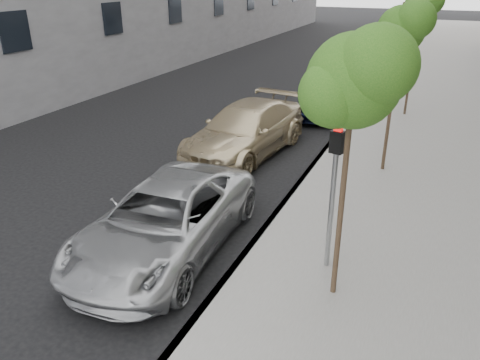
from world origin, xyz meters
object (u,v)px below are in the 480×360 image
Objects in this scene: tree_mid at (402,30)px; tree_far at (421,9)px; sedan_blue at (324,95)px; sedan_black at (351,73)px; suv at (245,130)px; tree_near at (356,81)px; sedan_rear at (369,54)px; minivan at (165,220)px; signal_pole at (334,181)px.

tree_far is (-0.00, 6.50, 0.13)m from tree_mid.
sedan_black is at bearing 81.51° from sedan_blue.
tree_far is at bearing 62.71° from suv.
tree_near reaches higher than sedan_blue.
suv reaches higher than sedan_black.
sedan_blue is at bearing 85.45° from suv.
tree_near is 0.97× the size of tree_far.
tree_far is 1.19× the size of sedan_black.
tree_near reaches higher than sedan_rear.
minivan is (-3.74, -6.33, -3.42)m from tree_mid.
suv is (-4.48, -0.16, -3.35)m from tree_mid.
suv is 1.19× the size of sedan_blue.
sedan_rear is at bearing 93.26° from suv.
tree_mid is (-0.00, 6.50, 0.09)m from tree_near.
minivan is 1.01× the size of sedan_rear.
tree_mid is at bearing 56.68° from minivan.
tree_near is 6.50m from tree_mid.
tree_mid is at bearing 100.16° from signal_pole.
sedan_black is at bearing -93.23° from sedan_rear.
suv is at bearing 140.50° from signal_pole.
sedan_blue is 1.14× the size of sedan_black.
minivan is at bearing -120.63° from tree_mid.
tree_far is at bearing 5.45° from sedan_blue.
tree_near is 5.01m from minivan.
minivan is (-3.74, -12.83, -3.55)m from tree_far.
tree_near is at bearing -76.08° from sedan_black.
tree_mid is 0.90× the size of sedan_rear.
signal_pole is 3.67m from minivan.
sedan_rear is at bearing 98.04° from tree_near.
sedan_black is (-3.33, 4.97, -3.62)m from tree_far.
tree_mid is at bearing 90.00° from tree_near.
suv reaches higher than sedan_rear.
tree_mid is at bearing 8.71° from suv.
suv is at bearing -92.23° from sedan_black.
tree_near is at bearing -83.20° from sedan_blue.
minivan is at bearing -106.28° from tree_far.
tree_far is 12.28m from sedan_rear.
signal_pole is at bearing 8.03° from minivan.
tree_near reaches higher than sedan_black.
sedan_black is 0.78× the size of sedan_rear.
tree_far reaches higher than signal_pole.
tree_mid reaches higher than minivan.
sedan_blue reaches higher than sedan_black.
tree_far is 1.68× the size of signal_pole.
sedan_rear is at bearing 100.92° from tree_mid.
tree_near is at bearing -48.11° from suv.
tree_near is at bearing -90.00° from tree_far.
tree_near is 18.59m from sedan_black.
suv is (-0.74, 6.16, 0.07)m from minivan.
minivan is at bearing -87.91° from sedan_black.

